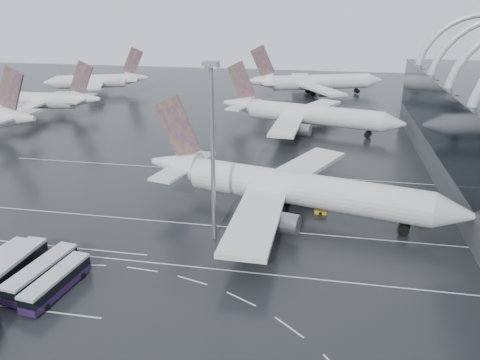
% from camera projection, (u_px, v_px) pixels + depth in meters
% --- Properties ---
extents(ground, '(420.00, 420.00, 0.00)m').
position_uv_depth(ground, '(208.00, 261.00, 72.59)').
color(ground, black).
rests_on(ground, ground).
extents(lane_marking_near, '(120.00, 0.25, 0.01)m').
position_uv_depth(lane_marking_near, '(205.00, 268.00, 70.75)').
color(lane_marking_near, silver).
rests_on(lane_marking_near, ground).
extents(lane_marking_mid, '(120.00, 0.25, 0.01)m').
position_uv_depth(lane_marking_mid, '(225.00, 227.00, 83.58)').
color(lane_marking_mid, silver).
rests_on(lane_marking_mid, ground).
extents(lane_marking_far, '(120.00, 0.25, 0.01)m').
position_uv_depth(lane_marking_far, '(250.00, 173.00, 109.23)').
color(lane_marking_far, silver).
rests_on(lane_marking_far, ground).
extents(bus_bay_line_south, '(28.00, 0.25, 0.01)m').
position_uv_depth(bus_bay_line_south, '(3.00, 306.00, 62.01)').
color(bus_bay_line_south, silver).
rests_on(bus_bay_line_south, ground).
extents(bus_bay_line_north, '(28.00, 0.25, 0.01)m').
position_uv_depth(bus_bay_line_north, '(66.00, 247.00, 76.67)').
color(bus_bay_line_north, silver).
rests_on(bus_bay_line_north, ground).
extents(airliner_main, '(60.96, 52.65, 20.80)m').
position_uv_depth(airliner_main, '(288.00, 188.00, 86.80)').
color(airliner_main, silver).
rests_on(airliner_main, ground).
extents(airliner_gate_b, '(56.74, 50.29, 19.95)m').
position_uv_depth(airliner_gate_b, '(305.00, 115.00, 142.59)').
color(airliner_gate_b, silver).
rests_on(airliner_gate_b, ground).
extents(airliner_gate_c, '(57.09, 52.02, 20.91)m').
position_uv_depth(airliner_gate_c, '(313.00, 83.00, 195.07)').
color(airliner_gate_c, silver).
rests_on(airliner_gate_c, ground).
extents(jet_remote_mid, '(43.16, 34.76, 18.81)m').
position_uv_depth(jet_remote_mid, '(44.00, 101.00, 162.79)').
color(jet_remote_mid, silver).
rests_on(jet_remote_mid, ground).
extents(jet_remote_far, '(42.47, 34.60, 19.02)m').
position_uv_depth(jet_remote_far, '(99.00, 81.00, 200.16)').
color(jet_remote_far, silver).
rests_on(jet_remote_far, ground).
extents(bus_row_near_b, '(3.72, 14.03, 3.43)m').
position_uv_depth(bus_row_near_b, '(10.00, 269.00, 66.94)').
color(bus_row_near_b, '#271440').
rests_on(bus_row_near_b, ground).
extents(bus_row_near_c, '(4.58, 13.17, 3.18)m').
position_uv_depth(bus_row_near_c, '(42.00, 273.00, 66.35)').
color(bus_row_near_c, '#271440').
rests_on(bus_row_near_c, ground).
extents(bus_row_near_d, '(4.16, 12.40, 2.99)m').
position_uv_depth(bus_row_near_d, '(56.00, 282.00, 64.36)').
color(bus_row_near_d, '#271440').
rests_on(bus_row_near_d, ground).
extents(floodlight_mast, '(2.26, 2.26, 29.42)m').
position_uv_depth(floodlight_mast, '(212.00, 133.00, 72.93)').
color(floodlight_mast, gray).
rests_on(floodlight_mast, ground).
extents(gse_cart_belly_a, '(2.27, 1.34, 1.24)m').
position_uv_depth(gse_cart_belly_a, '(321.00, 210.00, 88.53)').
color(gse_cart_belly_a, gold).
rests_on(gse_cart_belly_a, ground).
extents(gse_cart_belly_b, '(2.52, 1.49, 1.38)m').
position_uv_depth(gse_cart_belly_b, '(349.00, 197.00, 94.23)').
color(gse_cart_belly_b, slate).
rests_on(gse_cart_belly_b, ground).
extents(gse_cart_belly_c, '(1.95, 1.15, 1.06)m').
position_uv_depth(gse_cart_belly_c, '(248.00, 209.00, 89.16)').
color(gse_cart_belly_c, gold).
rests_on(gse_cart_belly_c, ground).
extents(gse_cart_belly_e, '(2.24, 1.33, 1.22)m').
position_uv_depth(gse_cart_belly_e, '(321.00, 196.00, 95.00)').
color(gse_cart_belly_e, gold).
rests_on(gse_cart_belly_e, ground).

